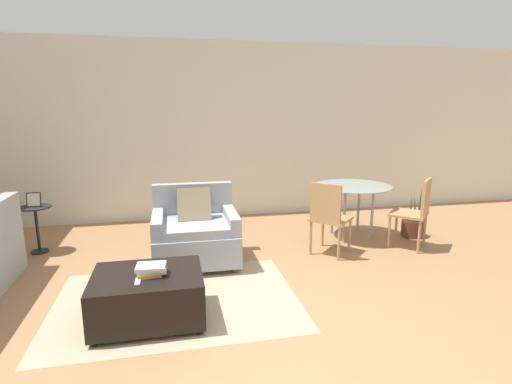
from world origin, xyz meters
TOP-DOWN VIEW (x-y plane):
  - ground_plane at (0.00, 0.00)m, footprint 20.00×20.00m
  - wall_back at (0.00, 3.88)m, footprint 12.00×0.06m
  - area_rug at (-0.67, 1.03)m, footprint 2.22×1.59m
  - armchair at (-0.43, 1.97)m, footprint 0.95×0.87m
  - ottoman at (-0.90, 0.74)m, footprint 0.90×0.69m
  - book_stack at (-0.87, 0.71)m, footprint 0.25×0.21m
  - tv_remote_primary at (-0.97, 0.60)m, footprint 0.04×0.14m
  - side_table at (-2.30, 2.69)m, footprint 0.38×0.38m
  - picture_frame at (-2.30, 2.69)m, footprint 0.16×0.07m
  - dining_table at (1.73, 2.43)m, footprint 1.02×1.02m
  - dining_chair_near_left at (1.14, 1.85)m, footprint 0.59×0.59m
  - dining_chair_near_right at (2.32, 1.85)m, footprint 0.59×0.59m
  - potted_plant_small at (2.58, 2.27)m, footprint 0.30×0.30m

SIDE VIEW (x-z plane):
  - ground_plane at x=0.00m, z-range 0.00..0.00m
  - area_rug at x=-0.67m, z-range 0.00..0.01m
  - potted_plant_small at x=2.58m, z-range -0.19..0.50m
  - ottoman at x=-0.90m, z-range 0.02..0.44m
  - armchair at x=-0.43m, z-range -0.09..0.78m
  - side_table at x=-2.30m, z-range 0.11..0.70m
  - tv_remote_primary at x=-0.97m, z-range 0.42..0.43m
  - book_stack at x=-0.87m, z-range 0.42..0.51m
  - dining_chair_near_left at x=1.14m, z-range 0.07..0.97m
  - dining_chair_near_right at x=2.32m, z-range 0.07..0.97m
  - dining_table at x=1.73m, z-range 0.27..1.00m
  - picture_frame at x=-2.30m, z-range 0.58..0.76m
  - wall_back at x=0.00m, z-range 0.00..2.75m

